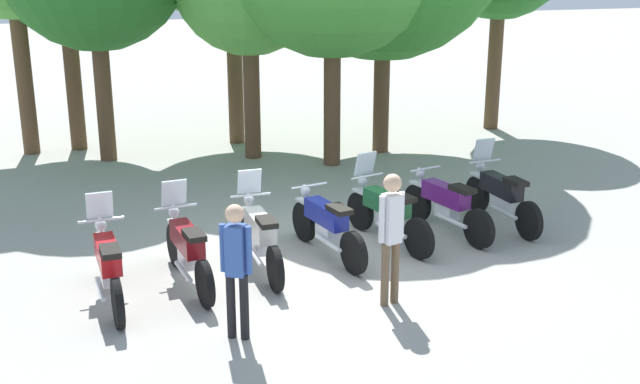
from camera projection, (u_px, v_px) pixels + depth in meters
name	position (u px, v px, depth m)	size (l,w,h in m)	color
ground_plane	(329.00, 257.00, 12.32)	(80.00, 80.00, 0.00)	#9E9B93
motorcycle_0	(108.00, 265.00, 10.69)	(0.62, 2.19, 1.37)	black
motorcycle_1	(187.00, 249.00, 11.24)	(0.62, 2.18, 1.37)	black
motorcycle_2	(260.00, 236.00, 11.76)	(0.62, 2.19, 1.37)	black
motorcycle_3	(327.00, 225.00, 12.25)	(0.74, 2.15, 0.99)	black
motorcycle_4	(387.00, 212.00, 12.79)	(0.84, 2.13, 1.37)	black
motorcycle_5	(446.00, 204.00, 13.20)	(0.82, 2.13, 0.99)	black
motorcycle_6	(501.00, 195.00, 13.63)	(0.62, 2.19, 1.37)	black
person_0	(391.00, 228.00, 10.44)	(0.40, 0.30, 1.80)	brown
person_1	(236.00, 261.00, 9.54)	(0.39, 0.31, 1.71)	black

